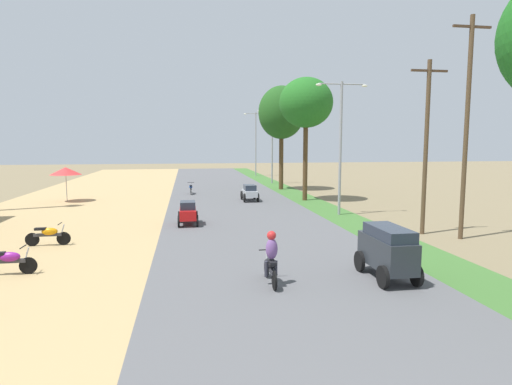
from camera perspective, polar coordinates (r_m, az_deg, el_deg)
name	(u,v)px	position (r m, az deg, el deg)	size (l,w,h in m)	color
parked_motorbike_third	(8,260)	(16.24, -30.09, -7.80)	(1.80, 0.54, 0.94)	black
parked_motorbike_fourth	(48,234)	(19.99, -25.90, -5.00)	(1.80, 0.54, 0.94)	black
vendor_umbrella	(66,171)	(34.23, -24.01, 2.63)	(2.20, 2.20, 2.52)	#99999E
median_tree_second	(306,103)	(32.28, 6.68, 11.71)	(3.94, 3.94, 9.06)	#4C351E
median_tree_third	(282,113)	(39.74, 3.42, 10.53)	(4.23, 4.23, 9.46)	#4C351E
streetlamp_near	(341,139)	(25.91, 11.19, 7.00)	(3.16, 0.20, 7.84)	gray
streetlamp_mid	(272,141)	(45.64, 2.16, 6.88)	(3.16, 0.20, 7.81)	gray
streetlamp_far	(256,140)	(56.35, -0.04, 7.05)	(3.16, 0.20, 8.23)	gray
utility_pole_near	(467,126)	(21.30, 26.23, 8.00)	(1.80, 0.20, 9.83)	brown
utility_pole_far	(426,145)	(21.73, 21.70, 5.93)	(1.80, 0.20, 8.15)	brown
car_van_charcoal	(387,249)	(14.16, 17.08, -7.24)	(1.19, 2.41, 1.67)	#282D33
car_hatchback_red	(188,212)	(22.75, -9.06, -2.57)	(1.04, 2.00, 1.23)	red
car_sedan_silver	(250,192)	(31.68, -0.85, 0.08)	(1.10, 2.26, 1.19)	#B7BCC1
motorbike_ahead_third	(271,259)	(13.10, 1.98, -8.83)	(0.54, 1.80, 1.66)	black
motorbike_ahead_fourth	(191,188)	(36.42, -8.67, 0.59)	(0.54, 1.80, 0.94)	black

